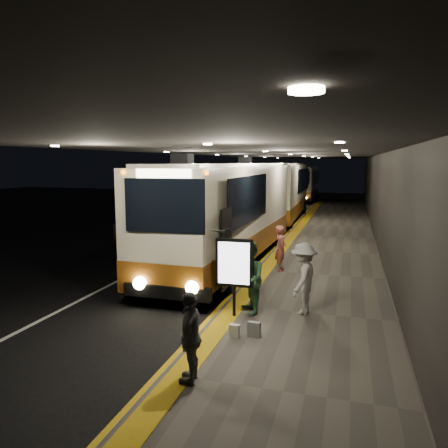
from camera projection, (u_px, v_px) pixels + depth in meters
The scene contains 19 objects.
ground at pixel (182, 275), 15.67m from camera, with size 90.00×90.00×0.00m, color black.
lane_line_white at pixel (185, 247), 20.92m from camera, with size 0.12×50.00×0.01m, color silver.
kerb_stripe_yellow at pixel (271, 252), 19.77m from camera, with size 0.18×50.00×0.01m, color gold.
sidewalk at pixel (325, 253), 19.10m from camera, with size 4.50×50.00×0.15m, color #514C44.
tactile_strip at pixel (282, 249), 19.61m from camera, with size 0.50×50.00×0.01m, color gold.
terminal_wall at pixel (383, 187), 18.07m from camera, with size 0.10×50.00×6.00m, color black.
support_columns at pixel (183, 203), 19.58m from camera, with size 0.80×24.80×4.40m.
canopy at pixel (276, 149), 19.09m from camera, with size 9.00×50.00×0.40m, color black.
coach_main at pixel (228, 217), 17.34m from camera, with size 2.98×12.48×3.87m.
coach_second at pixel (282, 193), 30.67m from camera, with size 2.83×12.26×3.84m.
coach_third at pixel (304, 185), 46.39m from camera, with size 2.40×10.91×3.42m.
passenger_boarding at pixel (281, 248), 15.59m from camera, with size 0.60×0.39×1.65m, color #B25853.
passenger_waiting_green at pixel (249, 278), 11.16m from camera, with size 0.91×0.56×1.88m, color #3B6B45.
passenger_waiting_white at pixel (303, 278), 11.19m from camera, with size 1.19×0.55×1.85m, color #B9B8B3.
passenger_waiting_grey at pixel (191, 337), 7.70m from camera, with size 0.97×0.49×1.65m, color #545559.
bag_polka at pixel (254, 329), 9.75m from camera, with size 0.28×0.12×0.35m, color black.
bag_plain at pixel (234, 331), 9.74m from camera, with size 0.23×0.14×0.29m, color beige.
info_sign at pixel (234, 264), 10.90m from camera, with size 0.95×0.14×2.00m.
stanchion_post at pixel (252, 267), 13.97m from camera, with size 0.05×0.05×1.07m, color black.
Camera 1 is at (5.73, -14.22, 4.03)m, focal length 35.00 mm.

